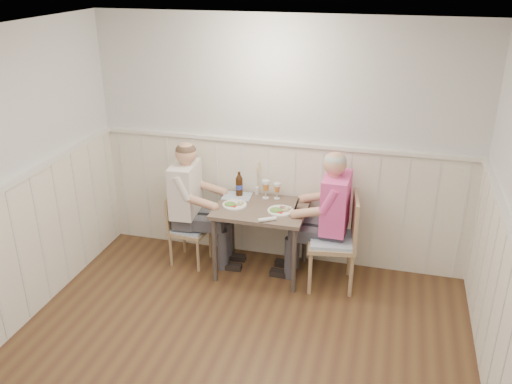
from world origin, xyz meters
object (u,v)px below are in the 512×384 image
grass_vase (257,179)px  chair_right (338,238)px  chair_left (186,226)px  diner_cream (190,213)px  beer_bottle (239,185)px  man_in_pink (330,227)px  dining_table (261,216)px

grass_vase → chair_right: bearing=-21.5°
chair_left → grass_vase: grass_vase is taller
diner_cream → beer_bottle: size_ratio=5.16×
chair_right → grass_vase: 1.07m
man_in_pink → diner_cream: size_ratio=1.02×
dining_table → grass_vase: 0.43m
man_in_pink → grass_vase: (-0.83, 0.27, 0.33)m
dining_table → chair_left: bearing=180.0°
dining_table → chair_left: (-0.84, 0.00, -0.22)m
man_in_pink → beer_bottle: bearing=169.8°
grass_vase → diner_cream: bearing=-156.0°
chair_right → chair_left: chair_right is taller
chair_left → grass_vase: size_ratio=2.07×
chair_left → diner_cream: (0.05, 0.02, 0.15)m
chair_right → dining_table: bearing=176.1°
dining_table → beer_bottle: size_ratio=3.42×
chair_left → beer_bottle: beer_bottle is taller
chair_left → chair_right: bearing=-1.9°
dining_table → grass_vase: bearing=112.1°
beer_bottle → dining_table: bearing=-36.9°
chair_right → beer_bottle: 1.18m
chair_left → diner_cream: bearing=19.1°
chair_right → beer_bottle: (-1.10, 0.28, 0.34)m
dining_table → chair_right: chair_right is taller
chair_right → grass_vase: (-0.93, 0.36, 0.39)m
chair_right → grass_vase: grass_vase is taller
chair_right → man_in_pink: bearing=135.6°
chair_left → man_in_pink: (1.54, 0.04, 0.16)m
diner_cream → grass_vase: bearing=24.0°
chair_left → beer_bottle: size_ratio=2.95×
chair_right → chair_left: size_ratio=1.24×
beer_bottle → diner_cream: bearing=-157.3°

